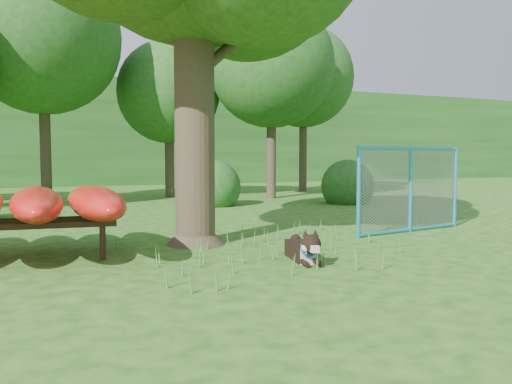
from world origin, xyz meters
name	(u,v)px	position (x,y,z in m)	size (l,w,h in m)	color
ground	(276,266)	(0.00, 0.00, 0.00)	(80.00, 80.00, 0.00)	#1E4F0F
wooden_post	(201,208)	(-0.37, 2.47, 0.63)	(0.32, 0.11, 1.19)	#716854
kayak_rack	(6,205)	(-3.61, 2.00, 0.86)	(3.50, 3.57, 1.12)	black
husky_dog	(304,249)	(0.53, 0.12, 0.19)	(0.47, 1.22, 0.55)	black
fence_section	(411,189)	(4.06, 1.93, 0.90)	(3.06, 0.60, 3.01)	#2897BE
wildflower_clump	(310,250)	(0.57, -0.01, 0.21)	(0.12, 0.10, 0.26)	#42842B
bg_tree_b	(42,37)	(-3.00, 12.00, 5.61)	(5.20, 5.20, 8.22)	#352A1D
bg_tree_c	(169,92)	(1.50, 13.00, 4.11)	(4.00, 4.00, 6.12)	#352A1D
bg_tree_d	(271,65)	(5.00, 11.00, 5.08)	(4.80, 4.80, 7.50)	#352A1D
bg_tree_e	(303,77)	(8.00, 14.00, 5.23)	(4.60, 4.60, 7.55)	#352A1D
shrub_right	(347,203)	(6.50, 8.00, 0.00)	(1.80, 1.80, 1.80)	#1B4D19
shrub_mid	(213,206)	(2.00, 9.00, 0.00)	(1.80, 1.80, 1.80)	#1B4D19
wooded_hillside	(94,136)	(0.00, 28.00, 3.00)	(80.00, 12.00, 6.00)	#1B4D19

